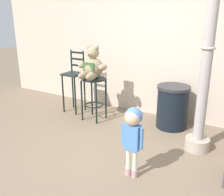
{
  "coord_description": "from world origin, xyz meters",
  "views": [
    {
      "loc": [
        1.83,
        -2.56,
        1.9
      ],
      "look_at": [
        -0.06,
        0.62,
        0.69
      ],
      "focal_mm": 40.49,
      "sensor_mm": 36.0,
      "label": 1
    }
  ],
  "objects_px": {
    "bar_chair_empty": "(74,78)",
    "child_walking": "(133,128)",
    "teddy_bear": "(92,66)",
    "bar_stool_with_teddy": "(94,89)",
    "trash_bin": "(172,107)",
    "lamppost": "(204,84)"
  },
  "relations": [
    {
      "from": "bar_chair_empty",
      "to": "trash_bin",
      "type": "bearing_deg",
      "value": 6.61
    },
    {
      "from": "teddy_bear",
      "to": "trash_bin",
      "type": "relative_size",
      "value": 0.78
    },
    {
      "from": "bar_stool_with_teddy",
      "to": "child_walking",
      "type": "bearing_deg",
      "value": -41.57
    },
    {
      "from": "child_walking",
      "to": "trash_bin",
      "type": "bearing_deg",
      "value": -64.08
    },
    {
      "from": "child_walking",
      "to": "bar_stool_with_teddy",
      "type": "bearing_deg",
      "value": -17.06
    },
    {
      "from": "bar_stool_with_teddy",
      "to": "teddy_bear",
      "type": "distance_m",
      "value": 0.44
    },
    {
      "from": "teddy_bear",
      "to": "child_walking",
      "type": "xyz_separation_m",
      "value": [
        1.44,
        -1.24,
        -0.38
      ]
    },
    {
      "from": "bar_stool_with_teddy",
      "to": "trash_bin",
      "type": "distance_m",
      "value": 1.47
    },
    {
      "from": "bar_stool_with_teddy",
      "to": "teddy_bear",
      "type": "xyz_separation_m",
      "value": [
        -0.0,
        -0.03,
        0.44
      ]
    },
    {
      "from": "trash_bin",
      "to": "lamppost",
      "type": "distance_m",
      "value": 1.04
    },
    {
      "from": "trash_bin",
      "to": "lamppost",
      "type": "height_order",
      "value": "lamppost"
    },
    {
      "from": "teddy_bear",
      "to": "bar_chair_empty",
      "type": "xyz_separation_m",
      "value": [
        -0.6,
        0.2,
        -0.33
      ]
    },
    {
      "from": "bar_stool_with_teddy",
      "to": "lamppost",
      "type": "xyz_separation_m",
      "value": [
        1.98,
        -0.19,
        0.41
      ]
    },
    {
      "from": "bar_stool_with_teddy",
      "to": "child_walking",
      "type": "xyz_separation_m",
      "value": [
        1.44,
        -1.27,
        0.06
      ]
    },
    {
      "from": "trash_bin",
      "to": "child_walking",
      "type": "bearing_deg",
      "value": -88.59
    },
    {
      "from": "bar_chair_empty",
      "to": "child_walking",
      "type": "bearing_deg",
      "value": -35.37
    },
    {
      "from": "child_walking",
      "to": "bar_chair_empty",
      "type": "xyz_separation_m",
      "value": [
        -2.03,
        1.44,
        0.05
      ]
    },
    {
      "from": "lamppost",
      "to": "bar_chair_empty",
      "type": "xyz_separation_m",
      "value": [
        -2.58,
        0.36,
        -0.3
      ]
    },
    {
      "from": "lamppost",
      "to": "bar_stool_with_teddy",
      "type": "bearing_deg",
      "value": 174.6
    },
    {
      "from": "trash_bin",
      "to": "bar_chair_empty",
      "type": "relative_size",
      "value": 0.61
    },
    {
      "from": "teddy_bear",
      "to": "trash_bin",
      "type": "bearing_deg",
      "value": 17.16
    },
    {
      "from": "bar_stool_with_teddy",
      "to": "lamppost",
      "type": "relative_size",
      "value": 0.32
    }
  ]
}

